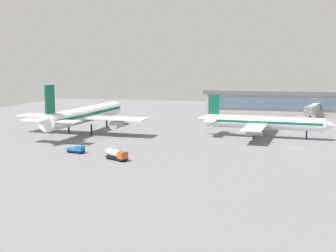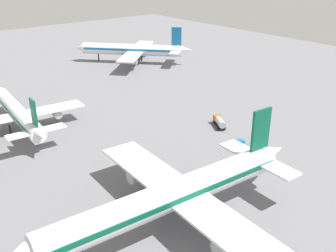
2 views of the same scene
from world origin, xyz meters
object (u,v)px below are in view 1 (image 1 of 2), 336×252
at_px(airplane_taxiing, 263,122).
at_px(fuel_truck, 116,154).
at_px(pushback_tractor, 77,149).
at_px(airplane_distant, 84,115).

distance_m(airplane_taxiing, fuel_truck, 52.65).
distance_m(pushback_tractor, fuel_truck, 13.86).
xyz_separation_m(airplane_taxiing, fuel_truck, (31.87, 41.78, -3.26)).
relative_size(airplane_taxiing, pushback_tractor, 8.94).
bearing_deg(airplane_distant, airplane_taxiing, -80.79).
xyz_separation_m(airplane_taxiing, pushback_tractor, (44.58, 36.28, -3.68)).
height_order(pushback_tractor, fuel_truck, fuel_truck).
xyz_separation_m(airplane_distant, pushback_tractor, (-11.64, 30.83, -5.06)).
height_order(airplane_distant, pushback_tractor, airplane_distant).
relative_size(pushback_tractor, fuel_truck, 0.74).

